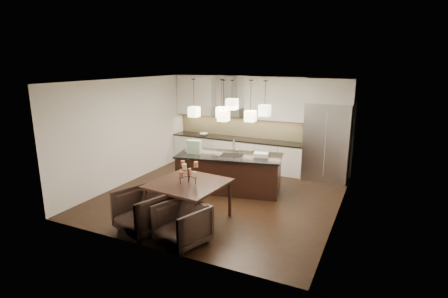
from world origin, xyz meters
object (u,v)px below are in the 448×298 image
at_px(refrigerator, 327,142).
at_px(island_body, 229,173).
at_px(armchair_left, 143,211).
at_px(dining_table, 189,202).
at_px(armchair_right, 182,224).

height_order(refrigerator, island_body, refrigerator).
bearing_deg(armchair_left, dining_table, 73.51).
bearing_deg(armchair_right, refrigerator, 89.71).
distance_m(armchair_left, armchair_right, 0.94).
bearing_deg(refrigerator, island_body, -137.73).
bearing_deg(dining_table, refrigerator, 67.08).
bearing_deg(dining_table, island_body, 95.18).
distance_m(refrigerator, dining_table, 4.46).
distance_m(refrigerator, armchair_right, 5.10).
height_order(dining_table, armchair_left, armchair_left).
bearing_deg(dining_table, armchair_left, -119.98).
relative_size(island_body, dining_table, 1.82).
bearing_deg(refrigerator, dining_table, -118.38).
relative_size(refrigerator, armchair_right, 2.58).
bearing_deg(refrigerator, armchair_left, -119.65).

